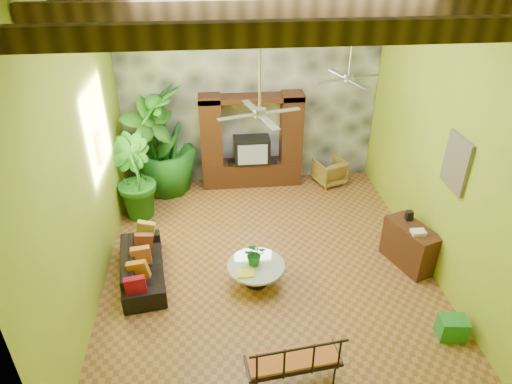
{
  "coord_description": "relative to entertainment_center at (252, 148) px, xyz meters",
  "views": [
    {
      "loc": [
        -0.91,
        -6.76,
        5.63
      ],
      "look_at": [
        -0.2,
        0.2,
        1.48
      ],
      "focal_mm": 32.0,
      "sensor_mm": 36.0,
      "label": 1
    }
  ],
  "objects": [
    {
      "name": "ground",
      "position": [
        0.0,
        -3.14,
        -0.97
      ],
      "size": [
        7.0,
        7.0,
        0.0
      ],
      "primitive_type": "plane",
      "color": "brown",
      "rests_on": "ground"
    },
    {
      "name": "back_wall",
      "position": [
        0.0,
        0.36,
        1.53
      ],
      "size": [
        6.0,
        0.02,
        5.0
      ],
      "primitive_type": "cube",
      "color": "olive",
      "rests_on": "ground"
    },
    {
      "name": "left_wall",
      "position": [
        -3.0,
        -3.14,
        1.53
      ],
      "size": [
        0.02,
        7.0,
        5.0
      ],
      "primitive_type": "cube",
      "color": "olive",
      "rests_on": "ground"
    },
    {
      "name": "right_wall",
      "position": [
        3.0,
        -3.14,
        1.53
      ],
      "size": [
        0.02,
        7.0,
        5.0
      ],
      "primitive_type": "cube",
      "color": "olive",
      "rests_on": "ground"
    },
    {
      "name": "stone_accent_wall",
      "position": [
        0.0,
        0.3,
        1.53
      ],
      "size": [
        5.98,
        0.1,
        4.98
      ],
      "primitive_type": "cube",
      "color": "#393C41",
      "rests_on": "ground"
    },
    {
      "name": "entertainment_center",
      "position": [
        0.0,
        0.0,
        0.0
      ],
      "size": [
        2.4,
        0.55,
        2.3
      ],
      "color": "black",
      "rests_on": "ground"
    },
    {
      "name": "ceiling_fan_front",
      "position": [
        -0.2,
        -3.54,
        2.44
      ],
      "size": [
        1.28,
        1.28,
        1.86
      ],
      "color": "#A7A6AB",
      "rests_on": "ceiling"
    },
    {
      "name": "ceiling_fan_back",
      "position": [
        1.6,
        -1.94,
        2.44
      ],
      "size": [
        1.28,
        1.28,
        1.86
      ],
      "color": "#A7A6AB",
      "rests_on": "ceiling"
    },
    {
      "name": "wall_art_mask",
      "position": [
        -2.96,
        -2.14,
        1.13
      ],
      "size": [
        0.06,
        0.32,
        0.55
      ],
      "primitive_type": "cube",
      "color": "orange",
      "rests_on": "left_wall"
    },
    {
      "name": "wall_art_painting",
      "position": [
        2.96,
        -3.74,
        1.33
      ],
      "size": [
        0.06,
        0.7,
        0.9
      ],
      "primitive_type": "cube",
      "color": "#205878",
      "rests_on": "right_wall"
    },
    {
      "name": "sofa",
      "position": [
        -2.3,
        -3.3,
        -0.69
      ],
      "size": [
        0.98,
        1.95,
        0.54
      ],
      "primitive_type": "imported",
      "rotation": [
        0.0,
        0.0,
        1.71
      ],
      "color": "black",
      "rests_on": "ground"
    },
    {
      "name": "wicker_armchair",
      "position": [
        1.92,
        -0.18,
        -0.65
      ],
      "size": [
        0.85,
        0.87,
        0.62
      ],
      "primitive_type": "imported",
      "rotation": [
        0.0,
        0.0,
        3.48
      ],
      "color": "brown",
      "rests_on": "ground"
    },
    {
      "name": "tall_plant_a",
      "position": [
        -2.28,
        -0.38,
        0.22
      ],
      "size": [
        1.51,
        1.38,
        2.37
      ],
      "primitive_type": "imported",
      "rotation": [
        0.0,
        0.0,
        0.56
      ],
      "color": "#225E18",
      "rests_on": "ground"
    },
    {
      "name": "tall_plant_b",
      "position": [
        -2.65,
        -1.16,
        -0.04
      ],
      "size": [
        1.3,
        1.3,
        1.85
      ],
      "primitive_type": "imported",
      "rotation": [
        0.0,
        0.0,
        2.35
      ],
      "color": "#1F6A1C",
      "rests_on": "ground"
    },
    {
      "name": "tall_plant_c",
      "position": [
        -2.05,
        -0.09,
        0.35
      ],
      "size": [
        1.52,
        1.52,
        2.63
      ],
      "primitive_type": "imported",
      "rotation": [
        0.0,
        0.0,
        4.74
      ],
      "color": "#1B5F19",
      "rests_on": "ground"
    },
    {
      "name": "coffee_table",
      "position": [
        -0.27,
        -3.65,
        -0.71
      ],
      "size": [
        1.02,
        1.02,
        0.4
      ],
      "rotation": [
        0.0,
        0.0,
        0.33
      ],
      "color": "black",
      "rests_on": "ground"
    },
    {
      "name": "centerpiece_plant",
      "position": [
        -0.29,
        -3.61,
        -0.35
      ],
      "size": [
        0.38,
        0.33,
        0.42
      ],
      "primitive_type": "imported",
      "rotation": [
        0.0,
        0.0,
        -0.0
      ],
      "color": "#1A641E",
      "rests_on": "coffee_table"
    },
    {
      "name": "yellow_tray",
      "position": [
        -0.47,
        -3.88,
        -0.55
      ],
      "size": [
        0.3,
        0.21,
        0.03
      ],
      "primitive_type": "cube",
      "rotation": [
        0.0,
        0.0,
        -0.0
      ],
      "color": "yellow",
      "rests_on": "coffee_table"
    },
    {
      "name": "iron_bench",
      "position": [
        0.02,
        -5.86,
        -0.42
      ],
      "size": [
        1.35,
        0.62,
        0.57
      ],
      "rotation": [
        0.0,
        0.0,
        0.11
      ],
      "color": "black",
      "rests_on": "ground"
    },
    {
      "name": "side_console",
      "position": [
        2.65,
        -3.41,
        -0.55
      ],
      "size": [
        0.81,
        1.15,
        0.84
      ],
      "primitive_type": "cube",
      "rotation": [
        0.0,
        0.0,
        0.36
      ],
      "color": "#321810",
      "rests_on": "ground"
    },
    {
      "name": "green_bin",
      "position": [
        2.65,
        -5.2,
        -0.78
      ],
      "size": [
        0.45,
        0.36,
        0.36
      ],
      "primitive_type": "cube",
      "rotation": [
        0.0,
        0.0,
        -0.12
      ],
      "color": "#207A2D",
      "rests_on": "ground"
    }
  ]
}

